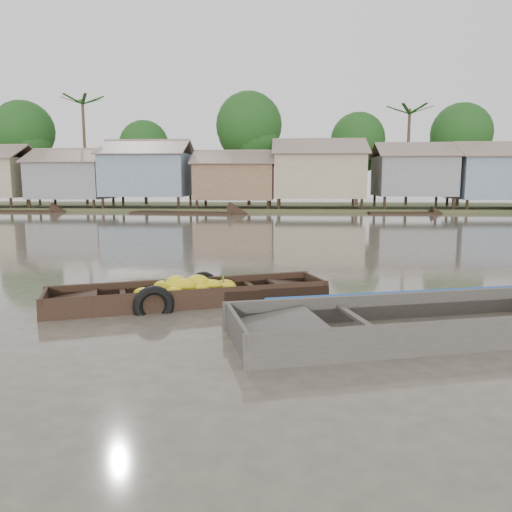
{
  "coord_description": "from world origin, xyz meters",
  "views": [
    {
      "loc": [
        0.1,
        -8.68,
        2.3
      ],
      "look_at": [
        -0.49,
        1.17,
        0.8
      ],
      "focal_mm": 35.0,
      "sensor_mm": 36.0,
      "label": 1
    }
  ],
  "objects": [
    {
      "name": "ground",
      "position": [
        0.0,
        0.0,
        0.0
      ],
      "size": [
        120.0,
        120.0,
        0.0
      ],
      "primitive_type": "plane",
      "color": "#474036",
      "rests_on": "ground"
    },
    {
      "name": "riverbank",
      "position": [
        3.03,
        31.86,
        3.07
      ],
      "size": [
        120.0,
        12.47,
        10.22
      ],
      "color": "#384723",
      "rests_on": "ground"
    },
    {
      "name": "banana_boat",
      "position": [
        -1.77,
        0.46,
        0.13
      ],
      "size": [
        5.37,
        3.03,
        0.75
      ],
      "rotation": [
        0.0,
        0.0,
        0.36
      ],
      "color": "black",
      "rests_on": "ground"
    },
    {
      "name": "viewer_boat",
      "position": [
        2.82,
        -1.06,
        0.05
      ],
      "size": [
        7.38,
        3.72,
        0.58
      ],
      "rotation": [
        0.0,
        0.0,
        0.27
      ],
      "color": "#3B3732",
      "rests_on": "ground"
    },
    {
      "name": "distant_boats",
      "position": [
        10.11,
        24.18,
        0.27
      ],
      "size": [
        49.26,
        14.73,
        1.38
      ],
      "color": "black",
      "rests_on": "ground"
    }
  ]
}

